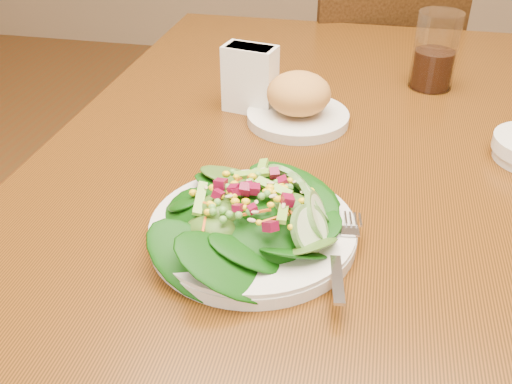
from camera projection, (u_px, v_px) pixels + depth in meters
dining_table at (321, 207)px, 0.95m from camera, size 0.90×1.40×0.75m
chair_far at (369, 93)px, 1.75m from camera, size 0.54×0.54×0.92m
salad_plate at (260, 221)px, 0.70m from camera, size 0.26×0.26×0.07m
bread_plate at (298, 103)px, 0.97m from camera, size 0.18×0.18×0.09m
drinking_glass at (434, 56)px, 1.09m from camera, size 0.08×0.08×0.15m
napkin_holder at (250, 77)px, 1.00m from camera, size 0.10×0.07×0.12m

